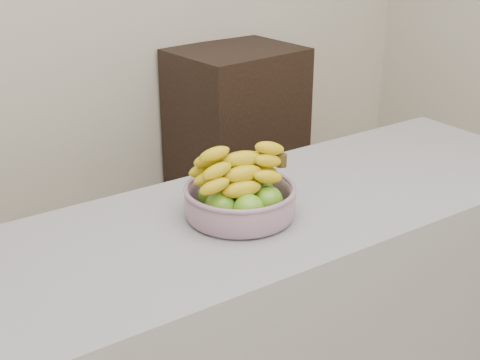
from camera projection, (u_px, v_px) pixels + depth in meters
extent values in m
cube|color=#9C9DA4|center=(246.00, 358.00, 1.88)|extent=(2.00, 0.60, 0.90)
cube|color=black|center=(236.00, 152.00, 3.22)|extent=(0.60, 0.50, 1.01)
cylinder|color=#95A1B2|center=(240.00, 214.00, 1.69)|extent=(0.24, 0.24, 0.01)
torus|color=#95A1B2|center=(240.00, 189.00, 1.66)|extent=(0.28, 0.28, 0.01)
sphere|color=#468A17|center=(248.00, 210.00, 1.61)|extent=(0.08, 0.08, 0.08)
sphere|color=#468A17|center=(268.00, 201.00, 1.66)|extent=(0.08, 0.08, 0.08)
sphere|color=#468A17|center=(259.00, 190.00, 1.72)|extent=(0.08, 0.08, 0.08)
sphere|color=#468A17|center=(232.00, 187.00, 1.73)|extent=(0.08, 0.08, 0.08)
sphere|color=#468A17|center=(213.00, 196.00, 1.69)|extent=(0.08, 0.08, 0.08)
sphere|color=#468A17|center=(220.00, 207.00, 1.62)|extent=(0.08, 0.08, 0.08)
ellipsoid|color=yellow|center=(242.00, 189.00, 1.61)|extent=(0.18, 0.07, 0.04)
ellipsoid|color=yellow|center=(236.00, 182.00, 1.65)|extent=(0.18, 0.09, 0.04)
ellipsoid|color=yellow|center=(231.00, 176.00, 1.69)|extent=(0.18, 0.11, 0.04)
ellipsoid|color=yellow|center=(243.00, 174.00, 1.62)|extent=(0.18, 0.06, 0.04)
ellipsoid|color=yellow|center=(237.00, 166.00, 1.66)|extent=(0.18, 0.12, 0.04)
ellipsoid|color=yellow|center=(242.00, 159.00, 1.63)|extent=(0.18, 0.09, 0.04)
cylinder|color=#392F12|center=(281.00, 160.00, 1.67)|extent=(0.03, 0.03, 0.03)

